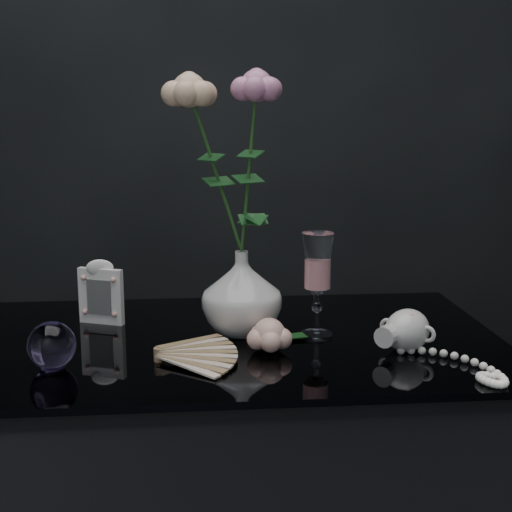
{
  "coord_description": "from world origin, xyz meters",
  "views": [
    {
      "loc": [
        -0.03,
        -1.19,
        1.17
      ],
      "look_at": [
        0.08,
        0.01,
        0.92
      ],
      "focal_mm": 50.0,
      "sensor_mm": 36.0,
      "label": 1
    }
  ],
  "objects_px": {
    "paperweight": "(52,345)",
    "loose_rose": "(269,335)",
    "vase": "(242,293)",
    "picture_frame": "(101,292)",
    "pearl_jar": "(407,328)",
    "wine_glass": "(317,285)"
  },
  "relations": [
    {
      "from": "paperweight",
      "to": "loose_rose",
      "type": "xyz_separation_m",
      "value": [
        0.35,
        0.05,
        -0.01
      ]
    },
    {
      "from": "vase",
      "to": "picture_frame",
      "type": "bearing_deg",
      "value": 162.09
    },
    {
      "from": "pearl_jar",
      "to": "paperweight",
      "type": "bearing_deg",
      "value": -134.92
    },
    {
      "from": "vase",
      "to": "paperweight",
      "type": "distance_m",
      "value": 0.35
    },
    {
      "from": "vase",
      "to": "loose_rose",
      "type": "distance_m",
      "value": 0.12
    },
    {
      "from": "wine_glass",
      "to": "paperweight",
      "type": "relative_size",
      "value": 2.49
    },
    {
      "from": "wine_glass",
      "to": "picture_frame",
      "type": "relative_size",
      "value": 1.51
    },
    {
      "from": "paperweight",
      "to": "wine_glass",
      "type": "bearing_deg",
      "value": 15.52
    },
    {
      "from": "vase",
      "to": "wine_glass",
      "type": "bearing_deg",
      "value": -12.78
    },
    {
      "from": "wine_glass",
      "to": "loose_rose",
      "type": "xyz_separation_m",
      "value": [
        -0.1,
        -0.08,
        -0.07
      ]
    },
    {
      "from": "loose_rose",
      "to": "pearl_jar",
      "type": "height_order",
      "value": "pearl_jar"
    },
    {
      "from": "vase",
      "to": "pearl_jar",
      "type": "height_order",
      "value": "vase"
    },
    {
      "from": "wine_glass",
      "to": "loose_rose",
      "type": "relative_size",
      "value": 1.12
    },
    {
      "from": "vase",
      "to": "wine_glass",
      "type": "xyz_separation_m",
      "value": [
        0.13,
        -0.03,
        0.02
      ]
    },
    {
      "from": "wine_glass",
      "to": "loose_rose",
      "type": "distance_m",
      "value": 0.14
    },
    {
      "from": "wine_glass",
      "to": "pearl_jar",
      "type": "bearing_deg",
      "value": -31.48
    },
    {
      "from": "picture_frame",
      "to": "pearl_jar",
      "type": "height_order",
      "value": "picture_frame"
    },
    {
      "from": "wine_glass",
      "to": "paperweight",
      "type": "distance_m",
      "value": 0.47
    },
    {
      "from": "wine_glass",
      "to": "picture_frame",
      "type": "bearing_deg",
      "value": 163.78
    },
    {
      "from": "paperweight",
      "to": "loose_rose",
      "type": "relative_size",
      "value": 0.45
    },
    {
      "from": "vase",
      "to": "picture_frame",
      "type": "xyz_separation_m",
      "value": [
        -0.27,
        0.09,
        -0.01
      ]
    },
    {
      "from": "loose_rose",
      "to": "vase",
      "type": "bearing_deg",
      "value": 127.64
    }
  ]
}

